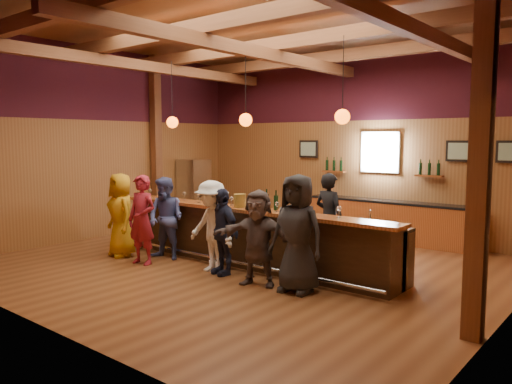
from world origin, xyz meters
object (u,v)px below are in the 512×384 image
customer_redvest (142,220)px  ice_bucket (240,201)px  customer_white (212,227)px  bartender (329,218)px  bar_counter (252,236)px  customer_navy (222,232)px  customer_brown (258,238)px  stainless_fridge (194,192)px  back_bar_cabinet (390,221)px  customer_dark (297,233)px  customer_denim (166,218)px  bottle_a (267,201)px  customer_orange (121,215)px

customer_redvest → ice_bucket: size_ratio=6.90×
customer_white → bartender: size_ratio=0.95×
bar_counter → customer_navy: size_ratio=4.18×
ice_bucket → customer_white: bearing=-104.2°
bar_counter → customer_brown: (0.99, -1.03, 0.25)m
stainless_fridge → customer_brown: (5.10, -3.48, -0.12)m
customer_navy → back_bar_cabinet: bearing=90.7°
back_bar_cabinet → customer_white: size_ratio=2.46×
customer_navy → bar_counter: bearing=110.2°
customer_dark → ice_bucket: bearing=156.2°
customer_denim → customer_brown: (2.50, -0.23, -0.03)m
customer_redvest → bottle_a: customer_redvest is taller
ice_bucket → bottle_a: bottle_a is taller
stainless_fridge → customer_white: (3.96, -3.37, -0.09)m
back_bar_cabinet → ice_bucket: 4.15m
customer_dark → customer_brown: bearing=-175.7°
back_bar_cabinet → stainless_fridge: 5.43m
customer_denim → bottle_a: bearing=7.0°
customer_white → stainless_fridge: bearing=144.9°
bar_counter → back_bar_cabinet: 3.76m
bar_counter → bottle_a: 0.92m
customer_redvest → customer_white: (1.43, 0.42, -0.03)m
customer_dark → bartender: 2.06m
customer_orange → customer_denim: size_ratio=1.04×
customer_redvest → customer_denim: bearing=74.3°
back_bar_cabinet → customer_orange: bearing=-127.1°
customer_redvest → customer_white: 1.49m
customer_white → customer_brown: (1.14, -0.12, -0.04)m
stainless_fridge → customer_navy: size_ratio=1.19×
customer_dark → bar_counter: bearing=146.7°
stainless_fridge → bartender: bearing=-15.2°
customer_brown → bartender: (0.08, 2.07, 0.08)m
back_bar_cabinet → customer_navy: size_ratio=2.65×
customer_brown → bartender: bearing=69.5°
customer_orange → customer_white: customer_orange is taller
customer_denim → customer_white: 1.37m
stainless_fridge → customer_redvest: size_ratio=1.07×
bar_counter → customer_orange: bearing=-153.7°
customer_dark → customer_white: bearing=175.3°
bartender → bottle_a: bartender is taller
stainless_fridge → bottle_a: 5.36m
ice_bucket → stainless_fridge: bearing=145.9°
customer_brown → customer_navy: bearing=153.8°
customer_navy → bottle_a: size_ratio=4.19×
customer_denim → customer_brown: 2.51m
bar_counter → customer_denim: bearing=-152.2°
customer_denim → customer_white: size_ratio=0.99×
customer_white → customer_dark: customer_dark is taller
back_bar_cabinet → customer_redvest: size_ratio=2.37×
customer_denim → bar_counter: bearing=18.8°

